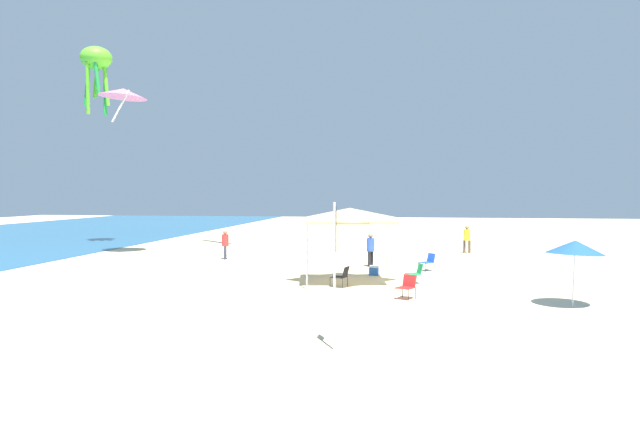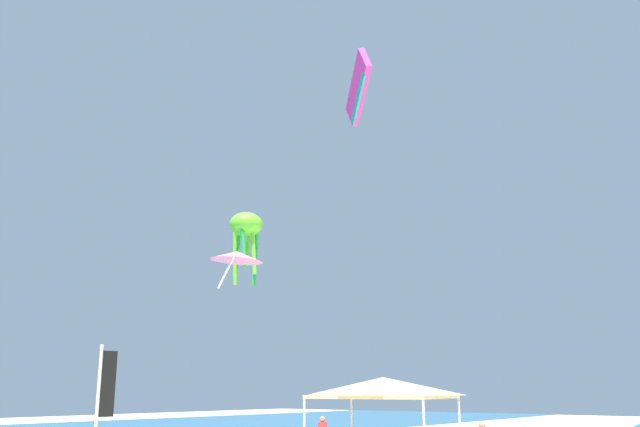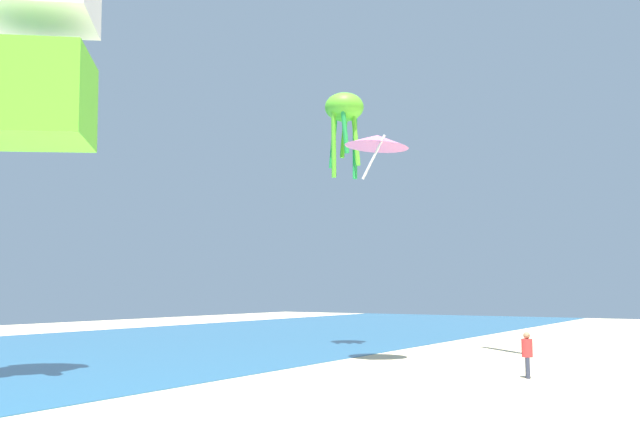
% 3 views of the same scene
% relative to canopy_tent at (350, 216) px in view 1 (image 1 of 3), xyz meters
% --- Properties ---
extents(ground, '(120.00, 120.00, 0.10)m').
position_rel_canopy_tent_xyz_m(ground, '(1.13, -3.78, -2.80)').
color(ground, beige).
extents(canopy_tent, '(3.63, 4.00, 3.06)m').
position_rel_canopy_tent_xyz_m(canopy_tent, '(0.00, 0.00, 0.00)').
color(canopy_tent, '#B7B7BC').
rests_on(canopy_tent, ground).
extents(beach_umbrella, '(1.85, 1.85, 2.21)m').
position_rel_canopy_tent_xyz_m(beach_umbrella, '(-3.68, -7.70, -0.83)').
color(beach_umbrella, silver).
rests_on(beach_umbrella, ground).
extents(folding_chair_near_cooler, '(0.66, 0.74, 0.82)m').
position_rel_canopy_tent_xyz_m(folding_chair_near_cooler, '(-1.16, 0.20, -2.28)').
color(folding_chair_near_cooler, black).
rests_on(folding_chair_near_cooler, ground).
extents(folding_chair_right_of_tent, '(0.79, 0.81, 0.82)m').
position_rel_canopy_tent_xyz_m(folding_chair_right_of_tent, '(4.14, -3.30, -2.28)').
color(folding_chair_right_of_tent, black).
rests_on(folding_chair_right_of_tent, ground).
extents(folding_chair_left_of_tent, '(0.80, 0.75, 0.82)m').
position_rel_canopy_tent_xyz_m(folding_chair_left_of_tent, '(-3.17, -2.32, -2.28)').
color(folding_chair_left_of_tent, black).
rests_on(folding_chair_left_of_tent, ground).
extents(folding_chair_facing_ocean, '(0.68, 0.75, 0.82)m').
position_rel_canopy_tent_xyz_m(folding_chair_facing_ocean, '(0.21, -2.67, -2.28)').
color(folding_chair_facing_ocean, black).
rests_on(folding_chair_facing_ocean, ground).
extents(cooler_box, '(0.62, 0.42, 0.40)m').
position_rel_canopy_tent_xyz_m(cooler_box, '(2.39, -0.85, -2.55)').
color(cooler_box, blue).
rests_on(cooler_box, ground).
extents(banner_flag, '(0.36, 0.06, 3.48)m').
position_rel_canopy_tent_xyz_m(banner_flag, '(-9.88, -0.64, -0.66)').
color(banner_flag, silver).
rests_on(banner_flag, ground).
extents(person_beachcomber, '(0.42, 0.39, 1.66)m').
position_rel_canopy_tent_xyz_m(person_beachcomber, '(5.32, -0.51, -1.78)').
color(person_beachcomber, black).
rests_on(person_beachcomber, ground).
extents(person_by_tent, '(0.41, 0.38, 1.61)m').
position_rel_canopy_tent_xyz_m(person_by_tent, '(7.11, 7.62, -1.81)').
color(person_by_tent, '#33384C').
rests_on(person_by_tent, ground).
extents(person_watching_sky, '(0.40, 0.45, 1.68)m').
position_rel_canopy_tent_xyz_m(person_watching_sky, '(12.54, -5.91, -1.77)').
color(person_watching_sky, brown).
rests_on(person_watching_sky, ground).
extents(kite_octopus_lime, '(2.13, 2.13, 4.72)m').
position_rel_canopy_tent_xyz_m(kite_octopus_lime, '(14.05, 19.13, 10.02)').
color(kite_octopus_lime, '#66D82D').
extents(kite_delta_pink, '(3.56, 3.58, 2.21)m').
position_rel_canopy_tent_xyz_m(kite_delta_pink, '(8.21, 14.10, 6.73)').
color(kite_delta_pink, pink).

